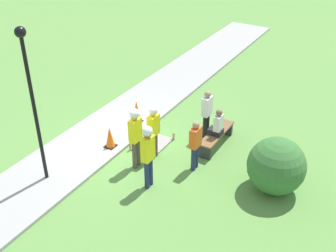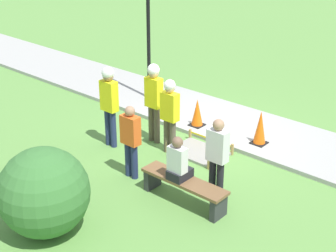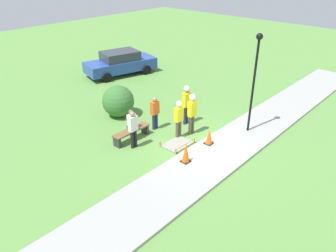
# 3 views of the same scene
# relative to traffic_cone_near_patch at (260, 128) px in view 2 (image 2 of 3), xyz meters

# --- Properties ---
(ground_plane) EXTENTS (60.00, 60.00, 0.00)m
(ground_plane) POSITION_rel_traffic_cone_near_patch_xyz_m (1.37, 0.56, -0.50)
(ground_plane) COLOR #5B8E42
(sidewalk) EXTENTS (28.00, 2.28, 0.10)m
(sidewalk) POSITION_rel_traffic_cone_near_patch_xyz_m (1.37, -0.58, -0.45)
(sidewalk) COLOR #9E9E99
(sidewalk) RESTS_ON ground_plane
(wet_concrete_patch) EXTENTS (1.27, 0.93, 0.27)m
(wet_concrete_patch) POSITION_rel_traffic_cone_near_patch_xyz_m (0.86, 1.18, -0.47)
(wet_concrete_patch) COLOR gray
(wet_concrete_patch) RESTS_ON ground_plane
(traffic_cone_near_patch) EXTENTS (0.34, 0.34, 0.81)m
(traffic_cone_near_patch) POSITION_rel_traffic_cone_near_patch_xyz_m (0.00, 0.00, 0.00)
(traffic_cone_near_patch) COLOR black
(traffic_cone_near_patch) RESTS_ON sidewalk
(traffic_cone_far_patch) EXTENTS (0.34, 0.34, 0.70)m
(traffic_cone_far_patch) POSITION_rel_traffic_cone_near_patch_xyz_m (1.72, 0.15, -0.06)
(traffic_cone_far_patch) COLOR black
(traffic_cone_far_patch) RESTS_ON sidewalk
(park_bench) EXTENTS (1.83, 0.44, 0.50)m
(park_bench) POSITION_rel_traffic_cone_near_patch_xyz_m (-0.16, 2.96, -0.15)
(park_bench) COLOR #2D2D33
(park_bench) RESTS_ON ground_plane
(person_seated_on_bench) EXTENTS (0.36, 0.44, 0.89)m
(person_seated_on_bench) POSITION_rel_traffic_cone_near_patch_xyz_m (-0.05, 3.01, 0.34)
(person_seated_on_bench) COLOR black
(person_seated_on_bench) RESTS_ON park_bench
(worker_supervisor) EXTENTS (0.40, 0.28, 1.94)m
(worker_supervisor) POSITION_rel_traffic_cone_near_patch_xyz_m (2.06, 1.38, 0.68)
(worker_supervisor) COLOR brown
(worker_supervisor) RESTS_ON ground_plane
(worker_assistant) EXTENTS (0.40, 0.25, 1.77)m
(worker_assistant) POSITION_rel_traffic_cone_near_patch_xyz_m (1.40, 1.58, 0.55)
(worker_assistant) COLOR brown
(worker_assistant) RESTS_ON ground_plane
(worker_trainee) EXTENTS (0.40, 0.28, 1.94)m
(worker_trainee) POSITION_rel_traffic_cone_near_patch_xyz_m (2.67, 2.21, 0.68)
(worker_trainee) COLOR navy
(worker_trainee) RESTS_ON ground_plane
(bystander_in_orange_shirt) EXTENTS (0.40, 0.22, 1.59)m
(bystander_in_orange_shirt) POSITION_rel_traffic_cone_near_patch_xyz_m (1.28, 2.92, 0.39)
(bystander_in_orange_shirt) COLOR navy
(bystander_in_orange_shirt) RESTS_ON ground_plane
(bystander_in_gray_shirt) EXTENTS (0.40, 0.22, 1.66)m
(bystander_in_gray_shirt) POSITION_rel_traffic_cone_near_patch_xyz_m (-0.51, 2.41, 0.44)
(bystander_in_gray_shirt) COLOR black
(bystander_in_gray_shirt) RESTS_ON ground_plane
(shrub_rounded_near) EXTENTS (1.59, 1.59, 1.59)m
(shrub_rounded_near) POSITION_rel_traffic_cone_near_patch_xyz_m (1.06, 5.25, 0.29)
(shrub_rounded_near) COLOR #387033
(shrub_rounded_near) RESTS_ON ground_plane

